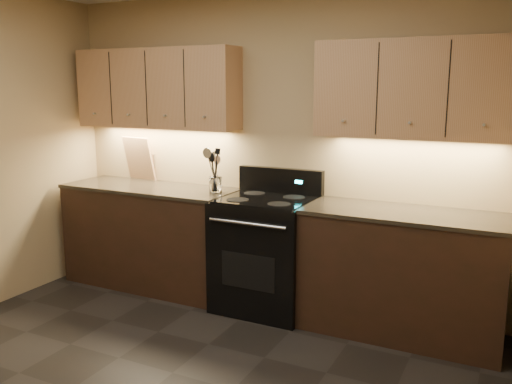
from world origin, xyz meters
TOP-DOWN VIEW (x-y plane):
  - wall_back at (0.00, 2.00)m, footprint 4.00×0.04m
  - counter_left at (-1.10, 1.70)m, footprint 1.62×0.62m
  - counter_right at (1.18, 1.70)m, footprint 1.46×0.62m
  - stove at (0.08, 1.68)m, footprint 0.76×0.68m
  - upper_cab_left at (-1.10, 1.85)m, footprint 1.60×0.30m
  - upper_cab_right at (1.18, 1.85)m, footprint 1.44×0.30m
  - outlet_plate at (-1.30, 1.99)m, footprint 0.08×0.01m
  - utensil_crock at (-0.42, 1.72)m, footprint 0.13×0.13m
  - cutting_board at (-1.40, 1.94)m, footprint 0.35×0.15m
  - wooden_spoon at (-0.44, 1.71)m, footprint 0.10×0.10m
  - black_spoon at (-0.43, 1.75)m, footprint 0.09×0.09m
  - black_turner at (-0.42, 1.69)m, footprint 0.11×0.14m
  - steel_spatula at (-0.39, 1.74)m, footprint 0.20×0.15m
  - steel_skimmer at (-0.38, 1.70)m, footprint 0.22×0.11m

SIDE VIEW (x-z plane):
  - counter_left at x=-1.10m, z-range 0.00..0.93m
  - counter_right at x=1.18m, z-range 0.00..0.93m
  - stove at x=0.08m, z-range -0.09..1.05m
  - utensil_crock at x=-0.42m, z-range 0.92..1.06m
  - wooden_spoon at x=-0.44m, z-range 0.94..1.25m
  - black_spoon at x=-0.43m, z-range 0.94..1.27m
  - outlet_plate at x=-1.30m, z-range 1.06..1.18m
  - steel_spatula at x=-0.39m, z-range 0.94..1.30m
  - steel_skimmer at x=-0.38m, z-range 0.94..1.31m
  - black_turner at x=-0.42m, z-range 0.94..1.33m
  - cutting_board at x=-1.40m, z-range 0.93..1.35m
  - wall_back at x=0.00m, z-range 0.00..2.60m
  - upper_cab_left at x=-1.10m, z-range 1.45..2.15m
  - upper_cab_right at x=1.18m, z-range 1.45..2.15m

